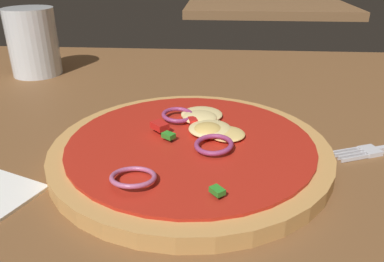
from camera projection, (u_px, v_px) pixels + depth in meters
dining_table at (233, 185)px, 0.37m from camera, size 1.34×1.00×0.03m
pizza at (191, 148)px, 0.39m from camera, size 0.28×0.28×0.03m
beer_glass at (34, 46)px, 0.63m from camera, size 0.08×0.08×0.11m
background_table at (265, 5)px, 1.62m from camera, size 0.66×0.62×0.03m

